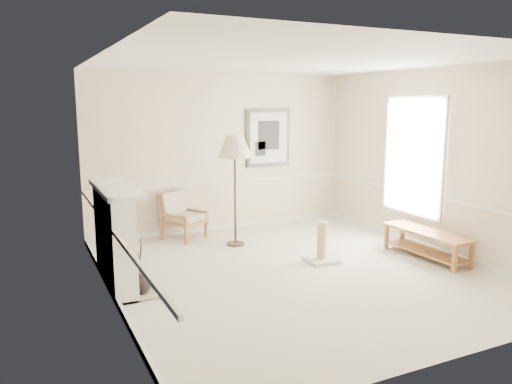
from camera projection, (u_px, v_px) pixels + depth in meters
ground at (295, 272)px, 7.04m from camera, size 5.50×5.50×0.00m
room at (303, 139)px, 6.84m from camera, size 5.04×5.54×2.92m
fireplace at (115, 237)px, 6.46m from camera, size 0.64×1.64×1.31m
floor_vase at (141, 285)px, 6.18m from camera, size 0.25×0.25×0.74m
armchair at (180, 213)px, 8.78m from camera, size 0.87×0.88×0.82m
floor_lamp at (235, 149)px, 8.14m from camera, size 0.75×0.75×1.84m
bench at (426, 240)px, 7.64m from camera, size 0.50×1.53×0.43m
scratching_post at (322, 249)px, 7.46m from camera, size 0.45×0.45×0.62m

